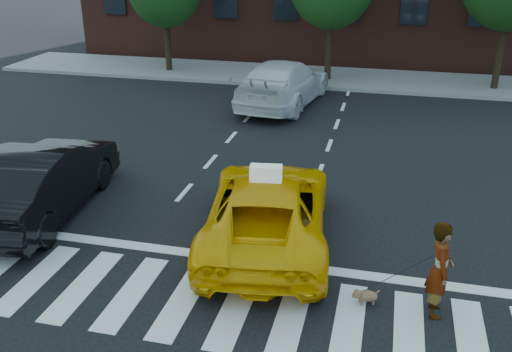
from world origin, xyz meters
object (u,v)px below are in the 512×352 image
at_px(white_suv, 283,83).
at_px(woman, 440,269).
at_px(black_sedan, 42,179).
at_px(dog, 365,296).
at_px(taxi, 268,209).

height_order(white_suv, woman, woman).
relative_size(black_sedan, dog, 10.22).
distance_m(taxi, dog, 2.92).
bearing_deg(black_sedan, woman, 162.06).
height_order(taxi, woman, woman).
bearing_deg(taxi, black_sedan, -8.93).
bearing_deg(taxi, woman, 144.26).
bearing_deg(white_suv, black_sedan, 78.11).
bearing_deg(woman, dog, 88.08).
xyz_separation_m(taxi, woman, (3.40, -1.79, 0.13)).
relative_size(woman, dog, 3.50).
relative_size(white_suv, woman, 3.31).
xyz_separation_m(white_suv, woman, (5.13, -12.28, 0.03)).
height_order(woman, dog, woman).
bearing_deg(black_sedan, taxi, 173.13).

